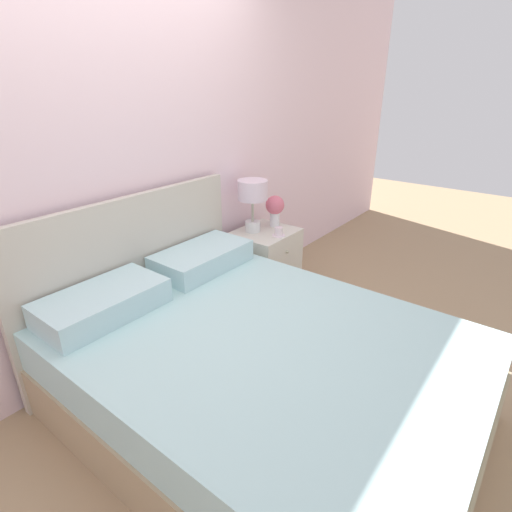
{
  "coord_description": "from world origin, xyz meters",
  "views": [
    {
      "loc": [
        -1.34,
        -2.05,
        1.69
      ],
      "look_at": [
        0.55,
        -0.57,
        0.63
      ],
      "focal_mm": 28.0,
      "sensor_mm": 36.0,
      "label": 1
    }
  ],
  "objects_px": {
    "bed": "(251,366)",
    "flower_vase": "(275,208)",
    "table_lamp": "(253,195)",
    "nightstand": "(265,263)",
    "teacup": "(279,232)"
  },
  "relations": [
    {
      "from": "teacup",
      "to": "table_lamp",
      "type": "bearing_deg",
      "value": 100.24
    },
    {
      "from": "bed",
      "to": "table_lamp",
      "type": "height_order",
      "value": "bed"
    },
    {
      "from": "bed",
      "to": "flower_vase",
      "type": "distance_m",
      "value": 1.53
    },
    {
      "from": "bed",
      "to": "teacup",
      "type": "relative_size",
      "value": 20.57
    },
    {
      "from": "bed",
      "to": "teacup",
      "type": "height_order",
      "value": "bed"
    },
    {
      "from": "nightstand",
      "to": "teacup",
      "type": "xyz_separation_m",
      "value": [
        -0.02,
        -0.15,
        0.32
      ]
    },
    {
      "from": "table_lamp",
      "to": "teacup",
      "type": "height_order",
      "value": "table_lamp"
    },
    {
      "from": "bed",
      "to": "table_lamp",
      "type": "relative_size",
      "value": 4.99
    },
    {
      "from": "teacup",
      "to": "nightstand",
      "type": "bearing_deg",
      "value": 82.79
    },
    {
      "from": "nightstand",
      "to": "flower_vase",
      "type": "distance_m",
      "value": 0.47
    },
    {
      "from": "flower_vase",
      "to": "teacup",
      "type": "relative_size",
      "value": 2.56
    },
    {
      "from": "bed",
      "to": "nightstand",
      "type": "distance_m",
      "value": 1.33
    },
    {
      "from": "table_lamp",
      "to": "flower_vase",
      "type": "xyz_separation_m",
      "value": [
        0.22,
        -0.07,
        -0.14
      ]
    },
    {
      "from": "flower_vase",
      "to": "table_lamp",
      "type": "bearing_deg",
      "value": 162.87
    },
    {
      "from": "flower_vase",
      "to": "teacup",
      "type": "height_order",
      "value": "flower_vase"
    }
  ]
}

